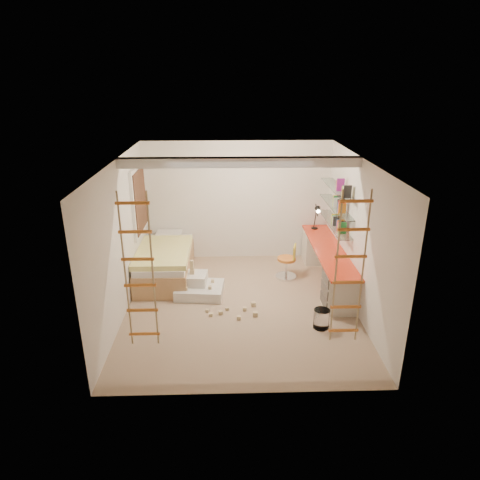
{
  "coord_description": "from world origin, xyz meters",
  "views": [
    {
      "loc": [
        -0.22,
        -6.7,
        3.85
      ],
      "look_at": [
        0.0,
        0.3,
        1.15
      ],
      "focal_mm": 32.0,
      "sensor_mm": 36.0,
      "label": 1
    }
  ],
  "objects_px": {
    "swivel_chair": "(287,266)",
    "bed": "(165,262)",
    "play_platform": "(198,287)",
    "desk": "(327,264)"
  },
  "relations": [
    {
      "from": "desk",
      "to": "swivel_chair",
      "type": "xyz_separation_m",
      "value": [
        -0.73,
        0.26,
        -0.14
      ]
    },
    {
      "from": "bed",
      "to": "play_platform",
      "type": "height_order",
      "value": "bed"
    },
    {
      "from": "bed",
      "to": "swivel_chair",
      "type": "xyz_separation_m",
      "value": [
        2.46,
        -0.11,
        -0.07
      ]
    },
    {
      "from": "bed",
      "to": "play_platform",
      "type": "bearing_deg",
      "value": -47.31
    },
    {
      "from": "bed",
      "to": "desk",
      "type": "bearing_deg",
      "value": -6.49
    },
    {
      "from": "desk",
      "to": "swivel_chair",
      "type": "bearing_deg",
      "value": 160.81
    },
    {
      "from": "swivel_chair",
      "to": "desk",
      "type": "bearing_deg",
      "value": -19.19
    },
    {
      "from": "swivel_chair",
      "to": "bed",
      "type": "bearing_deg",
      "value": 177.48
    },
    {
      "from": "swivel_chair",
      "to": "play_platform",
      "type": "bearing_deg",
      "value": -160.12
    },
    {
      "from": "desk",
      "to": "swivel_chair",
      "type": "distance_m",
      "value": 0.79
    }
  ]
}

